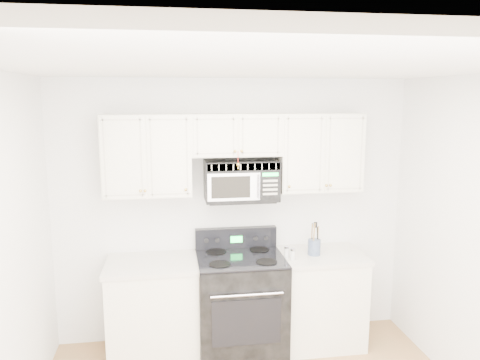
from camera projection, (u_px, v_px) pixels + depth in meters
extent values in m
cube|color=silver|center=(273.00, 66.00, 2.74)|extent=(3.50, 3.50, 0.01)
cube|color=white|center=(233.00, 211.00, 4.67)|extent=(3.50, 0.01, 2.60)
cube|color=white|center=(154.00, 311.00, 4.40)|extent=(0.82, 0.63, 0.88)
cube|color=silver|center=(152.00, 264.00, 4.32)|extent=(0.86, 0.65, 0.04)
cube|color=black|center=(155.00, 347.00, 4.51)|extent=(0.82, 0.55, 0.10)
cube|color=white|center=(318.00, 300.00, 4.64)|extent=(0.82, 0.63, 0.88)
cube|color=silver|center=(319.00, 255.00, 4.56)|extent=(0.86, 0.65, 0.04)
cube|color=black|center=(315.00, 334.00, 4.74)|extent=(0.82, 0.55, 0.10)
cube|color=black|center=(241.00, 304.00, 4.48)|extent=(0.82, 0.70, 0.92)
cube|color=black|center=(247.00, 323.00, 4.14)|extent=(0.62, 0.01, 0.43)
cylinder|color=#B0B0C4|center=(247.00, 295.00, 4.07)|extent=(0.64, 0.02, 0.02)
cube|color=black|center=(241.00, 258.00, 4.40)|extent=(0.82, 0.70, 0.02)
cube|color=black|center=(236.00, 238.00, 4.69)|extent=(0.82, 0.08, 0.21)
cube|color=#10FF4B|center=(236.00, 239.00, 4.64)|extent=(0.12, 0.00, 0.06)
cube|color=white|center=(147.00, 155.00, 4.29)|extent=(0.80, 0.33, 0.75)
cube|color=white|center=(319.00, 152.00, 4.53)|extent=(0.80, 0.33, 0.75)
cube|color=white|center=(235.00, 135.00, 4.38)|extent=(0.84, 0.33, 0.39)
sphere|color=#BD9843|center=(145.00, 191.00, 4.15)|extent=(0.03, 0.03, 0.03)
sphere|color=#BD9843|center=(186.00, 190.00, 4.21)|extent=(0.03, 0.03, 0.03)
sphere|color=#BD9843|center=(289.00, 187.00, 4.35)|extent=(0.03, 0.03, 0.03)
sphere|color=#BD9843|center=(326.00, 185.00, 4.40)|extent=(0.03, 0.03, 0.03)
sphere|color=#BD9843|center=(235.00, 151.00, 4.21)|extent=(0.03, 0.03, 0.03)
sphere|color=#BD9843|center=(242.00, 151.00, 4.22)|extent=(0.03, 0.03, 0.03)
cylinder|color=red|center=(238.00, 158.00, 4.23)|extent=(0.01, 0.00, 0.12)
sphere|color=#BD9843|center=(238.00, 165.00, 4.24)|extent=(0.04, 0.04, 0.04)
cube|color=black|center=(241.00, 180.00, 4.45)|extent=(0.70, 0.35, 0.38)
cube|color=beige|center=(244.00, 167.00, 4.26)|extent=(0.68, 0.01, 0.07)
cube|color=silver|center=(234.00, 187.00, 4.27)|extent=(0.49, 0.01, 0.26)
cube|color=black|center=(231.00, 187.00, 4.26)|extent=(0.36, 0.01, 0.20)
cube|color=black|center=(270.00, 186.00, 4.32)|extent=(0.19, 0.01, 0.26)
cube|color=#10FF4B|center=(270.00, 174.00, 4.30)|extent=(0.15, 0.00, 0.03)
cylinder|color=#B0B0C4|center=(259.00, 187.00, 4.27)|extent=(0.02, 0.02, 0.22)
cylinder|color=slate|center=(314.00, 247.00, 4.50)|extent=(0.12, 0.12, 0.15)
cylinder|color=olive|center=(318.00, 239.00, 4.49)|extent=(0.01, 0.01, 0.26)
cylinder|color=black|center=(312.00, 238.00, 4.51)|extent=(0.01, 0.01, 0.28)
cylinder|color=olive|center=(314.00, 239.00, 4.45)|extent=(0.01, 0.01, 0.30)
cylinder|color=black|center=(318.00, 239.00, 4.49)|extent=(0.01, 0.01, 0.26)
cylinder|color=olive|center=(312.00, 238.00, 4.51)|extent=(0.01, 0.01, 0.28)
cylinder|color=silver|center=(293.00, 255.00, 4.36)|extent=(0.04, 0.04, 0.09)
cylinder|color=#B0B0C4|center=(293.00, 250.00, 4.35)|extent=(0.05, 0.05, 0.02)
cylinder|color=silver|center=(287.00, 253.00, 4.42)|extent=(0.04, 0.04, 0.09)
cylinder|color=#B0B0C4|center=(287.00, 247.00, 4.41)|extent=(0.05, 0.05, 0.02)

